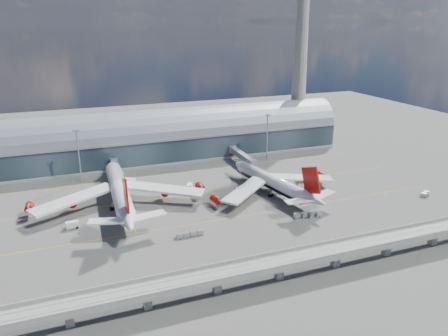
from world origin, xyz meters
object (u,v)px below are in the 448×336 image
object	(u,v)px
service_truck_1	(72,225)
cargo_train_2	(425,194)
cargo_train_0	(190,234)
cargo_train_1	(308,215)
service_truck_4	(190,187)
service_truck_2	(245,190)
service_truck_5	(129,182)
service_truck_3	(299,185)
airliner_left	(120,192)
airliner_right	(274,183)
control_tower	(300,60)
floodlight_mast_left	(79,154)
floodlight_mast_right	(267,136)

from	to	relation	value
service_truck_1	cargo_train_2	world-z (taller)	service_truck_1
cargo_train_0	cargo_train_1	distance (m)	48.47
service_truck_4	service_truck_2	bearing A→B (deg)	-8.26
service_truck_2	service_truck_5	xyz separation A→B (m)	(-46.94, 30.32, 0.00)
service_truck_1	service_truck_3	bearing A→B (deg)	-92.78
service_truck_1	service_truck_4	bearing A→B (deg)	-73.52
airliner_left	service_truck_1	size ratio (longest dim) A/B	15.94
service_truck_4	airliner_right	bearing A→B (deg)	-4.54
service_truck_1	cargo_train_1	size ratio (longest dim) A/B	0.42
service_truck_1	service_truck_2	world-z (taller)	service_truck_2
control_tower	service_truck_5	distance (m)	131.46
airliner_left	cargo_train_0	xyz separation A→B (m)	(19.43, -35.47, -5.85)
floodlight_mast_left	service_truck_2	world-z (taller)	floodlight_mast_left
airliner_left	service_truck_1	distance (m)	24.44
control_tower	service_truck_3	world-z (taller)	control_tower
cargo_train_0	cargo_train_1	size ratio (longest dim) A/B	0.89
floodlight_mast_left	airliner_right	bearing A→B (deg)	-31.12
control_tower	service_truck_2	size ratio (longest dim) A/B	11.81
floodlight_mast_left	service_truck_5	distance (m)	27.32
airliner_left	cargo_train_2	bearing A→B (deg)	-13.28
floodlight_mast_left	service_truck_4	xyz separation A→B (m)	(45.73, -30.24, -12.17)
service_truck_2	service_truck_4	size ratio (longest dim) A/B	1.59
service_truck_3	cargo_train_1	xyz separation A→B (m)	(-13.07, -29.08, -0.69)
airliner_left	service_truck_1	xyz separation A→B (m)	(-19.78, -13.31, -5.38)
floodlight_mast_right	service_truck_1	world-z (taller)	floodlight_mast_right
service_truck_1	cargo_train_2	distance (m)	149.61
floodlight_mast_left	cargo_train_2	distance (m)	160.41
service_truck_2	cargo_train_2	distance (m)	80.07
service_truck_3	cargo_train_2	size ratio (longest dim) A/B	1.27
floodlight_mast_left	service_truck_2	distance (m)	81.32
floodlight_mast_right	cargo_train_1	size ratio (longest dim) A/B	2.21
control_tower	airliner_right	size ratio (longest dim) A/B	1.59
service_truck_5	cargo_train_2	size ratio (longest dim) A/B	1.22
airliner_right	service_truck_4	world-z (taller)	airliner_right
service_truck_2	cargo_train_0	bearing A→B (deg)	131.85
floodlight_mast_left	cargo_train_0	distance (m)	82.09
airliner_right	cargo_train_0	xyz separation A→B (m)	(-47.10, -26.12, -4.44)
floodlight_mast_left	airliner_right	world-z (taller)	floodlight_mast_left
control_tower	service_truck_2	distance (m)	110.33
service_truck_1	cargo_train_0	xyz separation A→B (m)	(39.21, -22.16, -0.47)
service_truck_3	service_truck_4	world-z (taller)	service_truck_3
cargo_train_2	cargo_train_1	bearing A→B (deg)	117.12
floodlight_mast_right	service_truck_4	size ratio (longest dim) A/B	4.68
cargo_train_1	cargo_train_2	size ratio (longest dim) A/B	2.03
cargo_train_1	service_truck_2	bearing A→B (deg)	14.06
floodlight_mast_left	service_truck_5	world-z (taller)	floodlight_mast_left
control_tower	service_truck_1	world-z (taller)	control_tower
airliner_left	service_truck_3	size ratio (longest dim) A/B	10.61
control_tower	airliner_right	xyz separation A→B (m)	(-55.27, -76.12, -46.30)
cargo_train_2	airliner_left	bearing A→B (deg)	101.09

